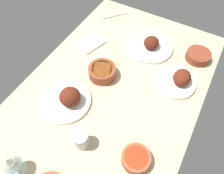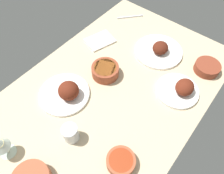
{
  "view_description": "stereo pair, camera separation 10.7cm",
  "coord_description": "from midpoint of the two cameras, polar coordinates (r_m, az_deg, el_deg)",
  "views": [
    {
      "loc": [
        -55.3,
        -31.01,
        97.52
      ],
      "look_at": [
        0.0,
        0.0,
        6.0
      ],
      "focal_mm": 33.83,
      "sensor_mm": 36.0,
      "label": 1
    },
    {
      "loc": [
        -49.27,
        -39.89,
        97.52
      ],
      "look_at": [
        0.0,
        0.0,
        6.0
      ],
      "focal_mm": 33.83,
      "sensor_mm": 36.0,
      "label": 2
    }
  ],
  "objects": [
    {
      "name": "bowl_soup",
      "position": [
        1.16,
        0.81,
        4.32
      ],
      "size": [
        15.04,
        15.04,
        6.19
      ],
      "color": "brown",
      "rests_on": "dining_table"
    },
    {
      "name": "bowl_sauce",
      "position": [
        0.95,
        5.85,
        -19.62
      ],
      "size": [
        12.53,
        12.53,
        4.66
      ],
      "color": "#A35133",
      "rests_on": "dining_table"
    },
    {
      "name": "water_tumbler",
      "position": [
        0.97,
        -7.96,
        -12.54
      ],
      "size": [
        7.17,
        7.17,
        9.06
      ],
      "primitive_type": "cylinder",
      "color": "silver",
      "rests_on": "dining_table"
    },
    {
      "name": "folded_napkin",
      "position": [
        1.36,
        -0.95,
        12.31
      ],
      "size": [
        19.83,
        17.23,
        1.2
      ],
      "primitive_type": "cube",
      "rotation": [
        0.0,
        0.0,
        -0.31
      ],
      "color": "white",
      "rests_on": "dining_table"
    },
    {
      "name": "plate_far_side",
      "position": [
        1.33,
        14.88,
        9.43
      ],
      "size": [
        28.72,
        28.72,
        8.12
      ],
      "color": "white",
      "rests_on": "dining_table"
    },
    {
      "name": "plate_near_viewer",
      "position": [
        1.09,
        -9.54,
        -1.66
      ],
      "size": [
        26.43,
        26.43,
        10.53
      ],
      "color": "white",
      "rests_on": "dining_table"
    },
    {
      "name": "bowl_pasta",
      "position": [
        1.32,
        26.5,
        4.66
      ],
      "size": [
        13.95,
        13.95,
        4.73
      ],
      "color": "brown",
      "rests_on": "dining_table"
    },
    {
      "name": "fork_loose",
      "position": [
        1.56,
        6.95,
        18.22
      ],
      "size": [
        14.37,
        12.8,
        0.8
      ],
      "primitive_type": "cube",
      "rotation": [
        0.0,
        0.0,
        2.42
      ],
      "color": "silver",
      "rests_on": "dining_table"
    },
    {
      "name": "plate_center_main",
      "position": [
        1.17,
        20.56,
        -0.71
      ],
      "size": [
        22.57,
        22.57,
        8.7
      ],
      "color": "white",
      "rests_on": "dining_table"
    },
    {
      "name": "dining_table",
      "position": [
        1.15,
        2.68,
        -1.33
      ],
      "size": [
        140.0,
        90.0,
        4.0
      ],
      "primitive_type": "cube",
      "color": "#C6B28E",
      "rests_on": "ground"
    }
  ]
}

